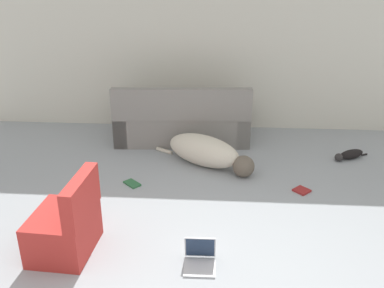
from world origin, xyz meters
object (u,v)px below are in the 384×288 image
(cat, at_px, (349,155))
(book_green, at_px, (132,184))
(side_chair, at_px, (66,226))
(laptop_open, at_px, (200,256))
(couch, at_px, (182,122))
(dog, at_px, (207,152))
(book_red, at_px, (302,190))

(cat, distance_m, book_green, 3.05)
(cat, xyz_separation_m, side_chair, (-3.24, -2.29, 0.21))
(laptop_open, xyz_separation_m, side_chair, (-1.26, 0.10, 0.19))
(couch, height_order, book_green, couch)
(laptop_open, bearing_deg, side_chair, 174.29)
(dog, bearing_deg, laptop_open, -58.65)
(dog, bearing_deg, book_red, 2.45)
(cat, relative_size, book_green, 2.21)
(couch, distance_m, book_green, 1.58)
(side_chair, bearing_deg, cat, 129.01)
(laptop_open, relative_size, side_chair, 0.38)
(book_red, bearing_deg, dog, 151.30)
(side_chair, bearing_deg, couch, 167.11)
(cat, bearing_deg, laptop_open, 22.98)
(couch, relative_size, cat, 3.78)
(book_red, bearing_deg, couch, 136.30)
(book_red, bearing_deg, laptop_open, -129.44)
(book_green, bearing_deg, side_chair, -104.38)
(book_green, bearing_deg, book_red, -0.89)
(laptop_open, bearing_deg, book_green, 121.44)
(dog, xyz_separation_m, book_green, (-0.91, -0.61, -0.19))
(book_red, height_order, side_chair, side_chair)
(couch, relative_size, book_red, 8.67)
(couch, xyz_separation_m, book_red, (1.58, -1.51, -0.28))
(laptop_open, bearing_deg, couch, 97.15)
(book_red, height_order, book_green, same)
(book_red, relative_size, book_green, 0.97)
(book_red, bearing_deg, book_green, 179.11)
(side_chair, bearing_deg, book_green, 169.39)
(couch, distance_m, book_red, 2.20)
(cat, height_order, book_green, cat)
(dog, distance_m, side_chair, 2.32)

